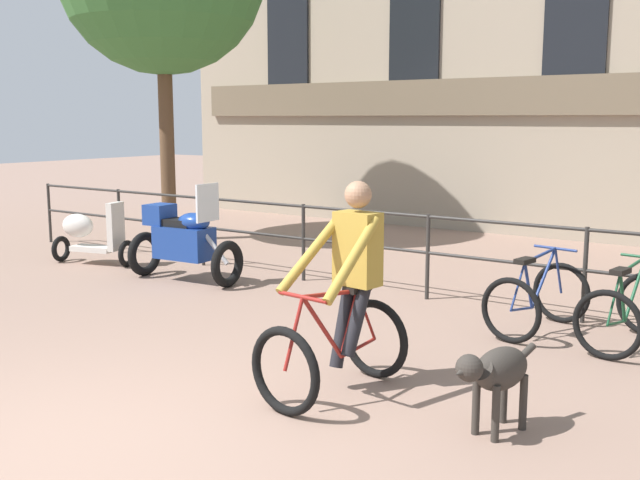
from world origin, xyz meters
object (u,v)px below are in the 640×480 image
parked_motorcycle (183,240)px  parked_bicycle_mid_left (629,311)px  parked_bicycle_near_lamp (537,299)px  parked_scooter (90,234)px  cyclist_with_bike (344,299)px  dog (496,372)px

parked_motorcycle → parked_bicycle_mid_left: 5.69m
parked_bicycle_near_lamp → parked_scooter: parked_scooter is taller
parked_motorcycle → cyclist_with_bike: bearing=-122.9°
cyclist_with_bike → parked_motorcycle: (-4.06, 2.23, -0.20)m
parked_motorcycle → parked_bicycle_near_lamp: size_ratio=1.35×
parked_motorcycle → dog: bearing=-117.6°
dog → parked_scooter: (-7.42, 2.40, 0.01)m
cyclist_with_bike → parked_scooter: 6.51m
dog → parked_scooter: bearing=176.7°
parked_bicycle_near_lamp → parked_bicycle_mid_left: same height
parked_bicycle_near_lamp → parked_bicycle_mid_left: bearing=-170.6°
parked_motorcycle → parked_scooter: parked_motorcycle is taller
dog → cyclist_with_bike: bearing=-170.3°
cyclist_with_bike → parked_bicycle_near_lamp: size_ratio=1.41×
dog → parked_bicycle_near_lamp: (-0.62, 2.65, -0.09)m
parked_bicycle_near_lamp → parked_scooter: bearing=11.5°
cyclist_with_bike → parked_motorcycle: size_ratio=1.05×
parked_motorcycle → parked_bicycle_mid_left: size_ratio=1.37×
parked_bicycle_mid_left → parked_motorcycle: bearing=10.8°
cyclist_with_bike → parked_bicycle_near_lamp: (0.72, 2.54, -0.41)m
cyclist_with_bike → parked_motorcycle: bearing=157.5°
parked_bicycle_mid_left → parked_scooter: (-7.71, -0.25, 0.10)m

